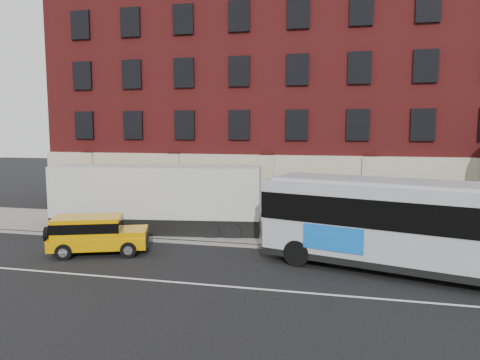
% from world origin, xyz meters
% --- Properties ---
extents(ground, '(120.00, 120.00, 0.00)m').
position_xyz_m(ground, '(0.00, 0.00, 0.00)').
color(ground, black).
rests_on(ground, ground).
extents(sidewalk, '(60.00, 6.00, 0.15)m').
position_xyz_m(sidewalk, '(0.00, 9.00, 0.07)').
color(sidewalk, gray).
rests_on(sidewalk, ground).
extents(kerb, '(60.00, 0.25, 0.15)m').
position_xyz_m(kerb, '(0.00, 6.00, 0.07)').
color(kerb, gray).
rests_on(kerb, ground).
extents(lane_line, '(60.00, 0.12, 0.01)m').
position_xyz_m(lane_line, '(0.00, 0.50, 0.01)').
color(lane_line, silver).
rests_on(lane_line, ground).
extents(building, '(30.00, 12.10, 15.00)m').
position_xyz_m(building, '(-0.01, 16.92, 7.58)').
color(building, maroon).
rests_on(building, sidewalk).
extents(sign_pole, '(0.30, 0.20, 2.50)m').
position_xyz_m(sign_pole, '(-8.50, 6.15, 1.45)').
color(sign_pole, gray).
rests_on(sign_pole, ground).
extents(city_bus, '(13.79, 6.57, 3.71)m').
position_xyz_m(city_bus, '(8.00, 3.33, 2.04)').
color(city_bus, '#A3A6AD').
rests_on(city_bus, ground).
extents(yellow_suv, '(4.69, 3.18, 1.75)m').
position_xyz_m(yellow_suv, '(-6.59, 3.32, 1.00)').
color(yellow_suv, '#D79300').
rests_on(yellow_suv, ground).
extents(shipping_container, '(11.41, 3.83, 3.73)m').
position_xyz_m(shipping_container, '(-5.32, 7.55, 1.85)').
color(shipping_container, black).
rests_on(shipping_container, ground).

